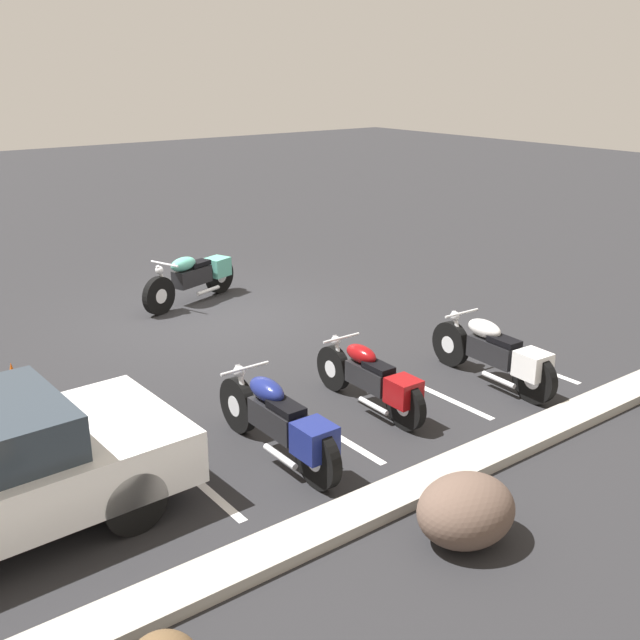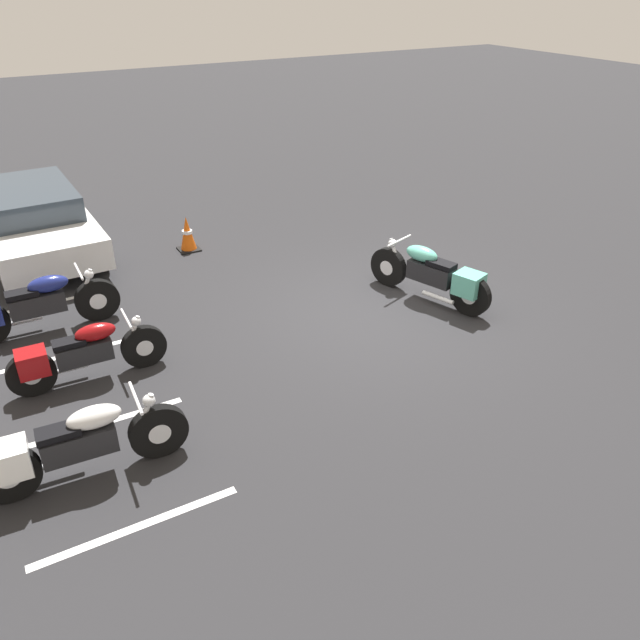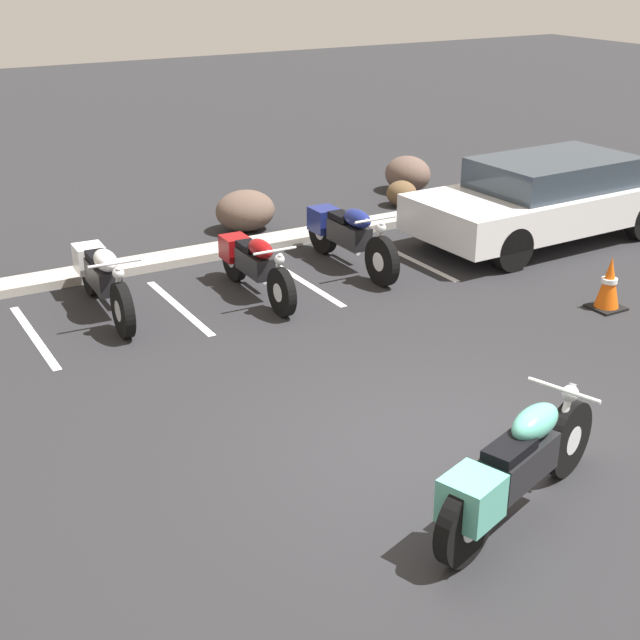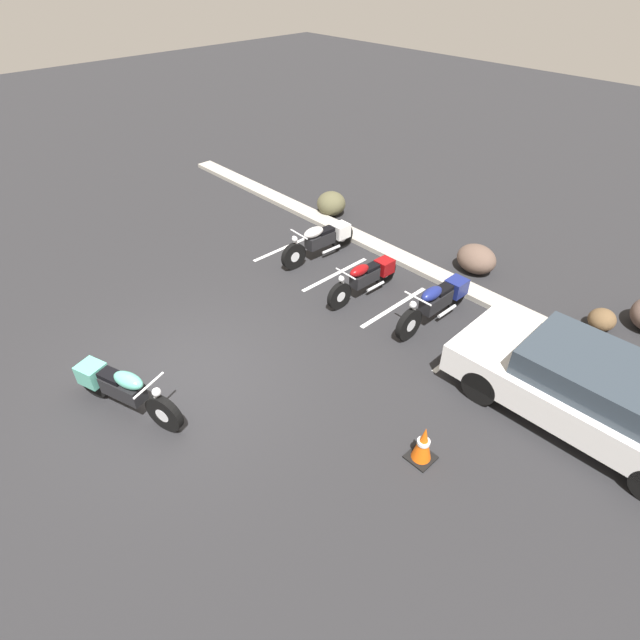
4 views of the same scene
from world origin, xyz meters
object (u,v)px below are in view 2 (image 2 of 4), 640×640
(parked_bike_1, at_px, (80,354))
(parked_bike_0, at_px, (73,446))
(motorcycle_teal_featured, at_px, (434,275))
(car_white, at_px, (35,219))
(parked_bike_2, at_px, (33,306))
(traffic_cone, at_px, (187,234))

(parked_bike_1, bearing_deg, parked_bike_0, -101.24)
(motorcycle_teal_featured, bearing_deg, parked_bike_0, 84.84)
(motorcycle_teal_featured, height_order, car_white, car_white)
(parked_bike_1, bearing_deg, parked_bike_2, 103.28)
(parked_bike_0, height_order, parked_bike_2, parked_bike_2)
(parked_bike_0, relative_size, parked_bike_2, 0.98)
(parked_bike_0, bearing_deg, motorcycle_teal_featured, 16.48)
(parked_bike_1, xyz_separation_m, car_white, (4.96, -0.16, 0.25))
(parked_bike_1, height_order, traffic_cone, parked_bike_1)
(motorcycle_teal_featured, relative_size, parked_bike_0, 0.99)
(parked_bike_0, bearing_deg, car_white, 88.06)
(parked_bike_2, xyz_separation_m, traffic_cone, (1.99, -3.06, -0.15))
(parked_bike_0, xyz_separation_m, car_white, (6.84, -0.58, 0.21))
(car_white, height_order, traffic_cone, car_white)
(parked_bike_1, height_order, parked_bike_2, parked_bike_2)
(parked_bike_0, relative_size, parked_bike_1, 1.08)
(parked_bike_0, relative_size, traffic_cone, 3.24)
(car_white, bearing_deg, parked_bike_2, -10.51)
(parked_bike_2, bearing_deg, traffic_cone, 33.39)
(parked_bike_0, bearing_deg, traffic_cone, 63.43)
(traffic_cone, bearing_deg, car_white, 62.88)
(motorcycle_teal_featured, bearing_deg, traffic_cone, 16.00)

